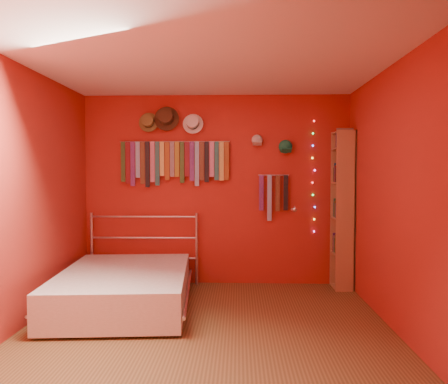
# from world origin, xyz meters

# --- Properties ---
(ground) EXTENTS (3.50, 3.50, 0.00)m
(ground) POSITION_xyz_m (0.00, 0.00, 0.00)
(ground) COLOR brown
(ground) RESTS_ON ground
(back_wall) EXTENTS (3.50, 0.02, 2.50)m
(back_wall) POSITION_xyz_m (0.00, 1.75, 1.25)
(back_wall) COLOR #A12619
(back_wall) RESTS_ON ground
(right_wall) EXTENTS (0.02, 3.50, 2.50)m
(right_wall) POSITION_xyz_m (1.75, 0.00, 1.25)
(right_wall) COLOR #A12619
(right_wall) RESTS_ON ground
(left_wall) EXTENTS (0.02, 3.50, 2.50)m
(left_wall) POSITION_xyz_m (-1.75, 0.00, 1.25)
(left_wall) COLOR #A12619
(left_wall) RESTS_ON ground
(ceiling) EXTENTS (3.50, 3.50, 0.02)m
(ceiling) POSITION_xyz_m (0.00, 0.00, 2.50)
(ceiling) COLOR white
(ceiling) RESTS_ON back_wall
(tie_rack) EXTENTS (1.45, 0.03, 0.61)m
(tie_rack) POSITION_xyz_m (-0.55, 1.69, 1.64)
(tie_rack) COLOR silver
(tie_rack) RESTS_ON back_wall
(small_tie_rack) EXTENTS (0.40, 0.03, 0.61)m
(small_tie_rack) POSITION_xyz_m (0.75, 1.69, 1.21)
(small_tie_rack) COLOR silver
(small_tie_rack) RESTS_ON back_wall
(fedora_olive) EXTENTS (0.26, 0.14, 0.26)m
(fedora_olive) POSITION_xyz_m (-0.88, 1.66, 2.15)
(fedora_olive) COLOR brown
(fedora_olive) RESTS_ON back_wall
(fedora_brown) EXTENTS (0.33, 0.18, 0.32)m
(fedora_brown) POSITION_xyz_m (-0.65, 1.65, 2.19)
(fedora_brown) COLOR #412817
(fedora_brown) RESTS_ON back_wall
(fedora_white) EXTENTS (0.27, 0.15, 0.26)m
(fedora_white) POSITION_xyz_m (-0.30, 1.66, 2.12)
(fedora_white) COLOR white
(fedora_white) RESTS_ON back_wall
(cap_white) EXTENTS (0.16, 0.20, 0.16)m
(cap_white) POSITION_xyz_m (0.54, 1.70, 1.90)
(cap_white) COLOR silver
(cap_white) RESTS_ON back_wall
(cap_green) EXTENTS (0.18, 0.23, 0.18)m
(cap_green) POSITION_xyz_m (0.91, 1.70, 1.81)
(cap_green) COLOR #1A784F
(cap_green) RESTS_ON back_wall
(fairy_lights) EXTENTS (0.06, 0.02, 1.47)m
(fairy_lights) POSITION_xyz_m (1.28, 1.71, 1.43)
(fairy_lights) COLOR #FF3333
(fairy_lights) RESTS_ON back_wall
(reading_lamp) EXTENTS (0.07, 0.28, 0.08)m
(reading_lamp) POSITION_xyz_m (1.01, 1.53, 1.01)
(reading_lamp) COLOR silver
(reading_lamp) RESTS_ON back_wall
(bookshelf) EXTENTS (0.25, 0.34, 2.00)m
(bookshelf) POSITION_xyz_m (1.66, 1.53, 1.02)
(bookshelf) COLOR #A86E4C
(bookshelf) RESTS_ON ground
(bed) EXTENTS (1.58, 2.01, 0.95)m
(bed) POSITION_xyz_m (-0.95, 0.66, 0.22)
(bed) COLOR silver
(bed) RESTS_ON ground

